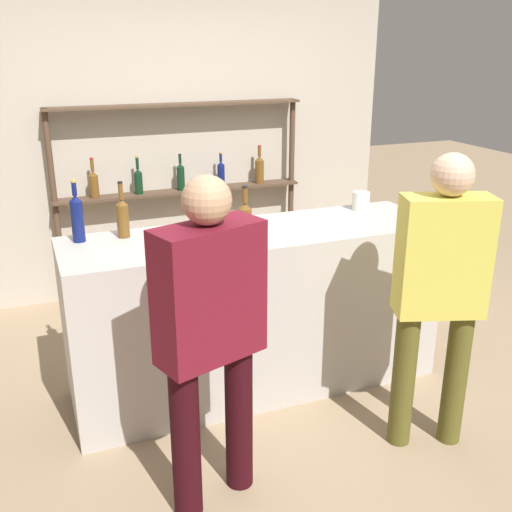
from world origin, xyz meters
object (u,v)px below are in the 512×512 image
(cork_jar, at_px, (361,201))
(customer_right, at_px, (440,284))
(wine_glass, at_px, (226,211))
(counter_bottle_1, at_px, (77,217))
(counter_bottle_3, at_px, (245,219))
(customer_left, at_px, (210,326))
(counter_bottle_0, at_px, (123,217))
(counter_bottle_2, at_px, (201,216))

(cork_jar, xyz_separation_m, customer_right, (-0.19, -1.11, -0.16))
(wine_glass, bearing_deg, counter_bottle_1, 176.16)
(counter_bottle_3, bearing_deg, counter_bottle_1, 160.90)
(counter_bottle_3, height_order, customer_right, customer_right)
(wine_glass, bearing_deg, customer_left, -112.77)
(customer_right, bearing_deg, counter_bottle_1, 75.31)
(counter_bottle_0, height_order, customer_left, customer_left)
(counter_bottle_0, bearing_deg, customer_right, -37.69)
(counter_bottle_2, bearing_deg, counter_bottle_3, -19.39)
(counter_bottle_1, bearing_deg, customer_right, -33.58)
(counter_bottle_1, height_order, counter_bottle_3, counter_bottle_1)
(counter_bottle_2, bearing_deg, customer_left, -104.80)
(counter_bottle_0, relative_size, customer_right, 0.20)
(counter_bottle_1, distance_m, counter_bottle_2, 0.70)
(cork_jar, distance_m, customer_left, 1.81)
(counter_bottle_0, height_order, counter_bottle_1, counter_bottle_1)
(counter_bottle_2, height_order, wine_glass, counter_bottle_2)
(counter_bottle_0, bearing_deg, cork_jar, 0.40)
(cork_jar, bearing_deg, counter_bottle_1, 179.94)
(counter_bottle_1, bearing_deg, customer_left, -68.42)
(cork_jar, bearing_deg, counter_bottle_2, -169.27)
(counter_bottle_2, height_order, customer_right, customer_right)
(customer_right, bearing_deg, counter_bottle_3, 62.93)
(counter_bottle_0, relative_size, customer_left, 0.20)
(counter_bottle_0, bearing_deg, counter_bottle_1, 176.99)
(counter_bottle_1, xyz_separation_m, cork_jar, (1.87, -0.00, -0.08))
(counter_bottle_0, height_order, cork_jar, counter_bottle_0)
(counter_bottle_0, bearing_deg, counter_bottle_3, -24.74)
(wine_glass, distance_m, customer_left, 1.15)
(cork_jar, bearing_deg, counter_bottle_0, -179.60)
(customer_left, bearing_deg, counter_bottle_2, -32.91)
(counter_bottle_3, distance_m, customer_right, 1.13)
(counter_bottle_0, height_order, customer_right, customer_right)
(counter_bottle_3, distance_m, wine_glass, 0.26)
(wine_glass, xyz_separation_m, cork_jar, (0.99, 0.06, -0.04))
(counter_bottle_1, distance_m, wine_glass, 0.88)
(counter_bottle_2, distance_m, wine_glass, 0.27)
(counter_bottle_2, xyz_separation_m, customer_right, (1.01, -0.88, -0.24))
(counter_bottle_3, bearing_deg, cork_jar, 17.86)
(counter_bottle_1, relative_size, counter_bottle_2, 1.00)
(counter_bottle_0, distance_m, wine_glass, 0.62)
(customer_left, relative_size, customer_right, 0.99)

